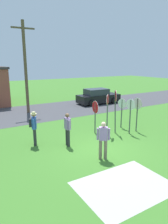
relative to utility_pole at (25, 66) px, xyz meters
The scene contains 14 objects.
ground_plane 10.14m from the utility_pole, 84.98° to the right, with size 80.00×80.00×0.00m, color #3D7528.
street_asphalt 3.90m from the utility_pole, 18.63° to the right, with size 60.00×6.40×0.01m, color #424247.
concrete_path 12.76m from the utility_pole, 91.13° to the right, with size 3.20×2.40×0.01m, color #ADAAA3.
utility_pole is the anchor object (origin of this frame).
parked_car_on_street 7.83m from the utility_pole, ahead, with size 4.35×2.11×1.51m.
stop_sign_leaning_left 9.36m from the utility_pole, 66.48° to the right, with size 0.12×0.63×2.08m.
stop_sign_leaning_right 8.42m from the utility_pole, 73.31° to the right, with size 0.47×0.41×2.39m.
stop_sign_low_front 8.52m from the utility_pole, 69.11° to the right, with size 0.40×0.60×2.58m.
stop_sign_rear_left 9.54m from the utility_pole, 62.44° to the right, with size 0.07×0.69×2.08m.
stop_sign_nearest 7.81m from the utility_pole, 75.00° to the right, with size 0.10×0.76×1.95m.
stop_sign_center_cluster 8.55m from the utility_pole, 60.78° to the right, with size 0.17×0.61×1.89m.
person_on_left 10.54m from the utility_pole, 88.21° to the right, with size 0.48×0.39×1.69m.
person_with_sunhat 7.79m from the utility_pole, 103.80° to the right, with size 0.44×0.54×1.74m.
person_in_blue 8.52m from the utility_pole, 92.32° to the right, with size 0.25×0.57×1.69m.
Camera 1 is at (-5.48, -7.44, 4.16)m, focal length 32.98 mm.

